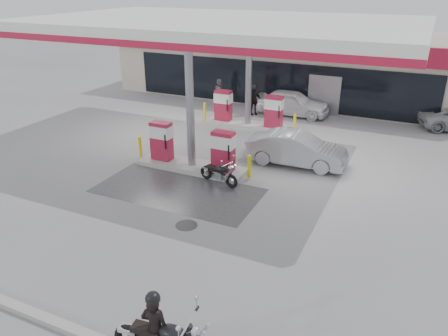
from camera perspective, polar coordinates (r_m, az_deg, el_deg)
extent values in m
plane|color=gray|center=(16.29, -7.59, -2.60)|extent=(90.00, 90.00, 0.00)
cube|color=#4C4C4F|center=(16.05, -6.07, -2.94)|extent=(6.00, 3.00, 0.00)
cylinder|color=#38383A|center=(13.86, -4.93, -7.46)|extent=(0.70, 0.70, 0.01)
cube|color=gray|center=(11.92, -26.39, -15.62)|extent=(28.00, 0.25, 0.15)
cube|color=#BBB39C|center=(29.80, 9.15, 13.38)|extent=(22.00, 8.00, 4.00)
cube|color=black|center=(26.14, 6.50, 10.77)|extent=(18.00, 0.10, 2.60)
cube|color=#A4142F|center=(25.70, 6.67, 15.31)|extent=(22.00, 0.25, 1.00)
cube|color=navy|center=(24.37, 22.82, 13.24)|extent=(3.50, 0.12, 0.80)
cube|color=gray|center=(25.41, 12.93, 9.26)|extent=(1.80, 0.14, 2.20)
cube|color=silver|center=(19.11, -0.12, 18.08)|extent=(16.00, 10.00, 0.60)
cube|color=#A4142F|center=(14.82, -8.57, 15.53)|extent=(16.00, 0.12, 0.24)
cube|color=#A4142F|center=(23.68, 5.25, 18.62)|extent=(16.00, 0.12, 0.24)
cylinder|color=gray|center=(16.97, -4.45, 7.99)|extent=(0.32, 0.32, 5.00)
cylinder|color=gray|center=(22.24, 3.24, 11.77)|extent=(0.32, 0.32, 5.00)
cube|color=#9E9E99|center=(17.80, -4.20, 0.22)|extent=(4.50, 1.30, 0.18)
cube|color=maroon|center=(18.16, -8.16, 3.54)|extent=(0.85, 0.48, 1.60)
cube|color=maroon|center=(16.87, -0.12, 2.20)|extent=(0.85, 0.48, 1.60)
cube|color=silver|center=(18.03, -8.23, 4.73)|extent=(0.88, 0.52, 0.50)
cube|color=silver|center=(16.73, -0.12, 3.47)|extent=(0.88, 0.52, 0.50)
cylinder|color=yellow|center=(18.91, -10.90, 2.74)|extent=(0.14, 0.14, 0.90)
cylinder|color=yellow|center=(16.64, 3.32, 0.20)|extent=(0.14, 0.14, 0.90)
cube|color=#9E9E99|center=(22.88, 3.10, 5.63)|extent=(4.50, 1.30, 0.18)
cube|color=maroon|center=(23.16, -0.10, 8.18)|extent=(0.85, 0.48, 1.60)
cube|color=maroon|center=(22.17, 6.53, 7.32)|extent=(0.85, 0.48, 1.60)
cube|color=silver|center=(23.06, -0.10, 9.14)|extent=(0.88, 0.52, 0.50)
cube|color=silver|center=(22.06, 6.57, 8.31)|extent=(0.88, 0.52, 0.50)
cylinder|color=yellow|center=(23.75, -2.52, 7.45)|extent=(0.14, 0.14, 0.90)
cylinder|color=yellow|center=(21.99, 9.20, 5.83)|extent=(0.14, 0.14, 0.90)
ellipsoid|color=black|center=(9.12, -6.72, -20.66)|extent=(0.67, 0.43, 0.32)
cube|color=black|center=(9.37, -10.05, -20.01)|extent=(0.65, 0.34, 0.11)
cylinder|color=silver|center=(8.77, -4.69, -19.64)|extent=(0.13, 0.86, 0.04)
sphere|color=silver|center=(8.82, -3.79, -20.50)|extent=(0.20, 0.20, 0.20)
imported|color=black|center=(9.25, -8.97, -20.03)|extent=(0.63, 0.47, 1.59)
torus|color=black|center=(16.05, 0.97, -1.73)|extent=(0.56, 0.26, 0.54)
torus|color=black|center=(16.78, -2.35, -0.57)|extent=(0.56, 0.26, 0.54)
cube|color=gray|center=(16.36, -0.63, -0.94)|extent=(0.40, 0.30, 0.27)
cube|color=black|center=(16.40, -0.99, -0.53)|extent=(0.81, 0.29, 0.07)
ellipsoid|color=black|center=(16.16, -0.27, -0.14)|extent=(0.56, 0.41, 0.25)
cube|color=black|center=(16.45, -1.47, 0.10)|extent=(0.53, 0.34, 0.09)
cylinder|color=silver|center=(15.89, 0.48, 0.51)|extent=(0.21, 0.67, 0.03)
sphere|color=silver|center=(15.87, 0.78, 0.05)|extent=(0.16, 0.16, 0.16)
cylinder|color=silver|center=(16.75, -1.53, -0.67)|extent=(0.80, 0.28, 0.07)
imported|color=white|center=(25.03, 8.89, 8.42)|extent=(4.16, 1.72, 1.41)
imported|color=slate|center=(26.27, -0.51, 9.77)|extent=(0.85, 0.98, 1.72)
imported|color=#9FA2A7|center=(18.18, 9.45, 2.45)|extent=(4.16, 1.58, 1.35)
imported|color=black|center=(32.16, -8.62, 11.56)|extent=(4.26, 2.87, 1.14)
imported|color=black|center=(24.85, 3.87, 8.75)|extent=(0.96, 0.89, 1.59)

